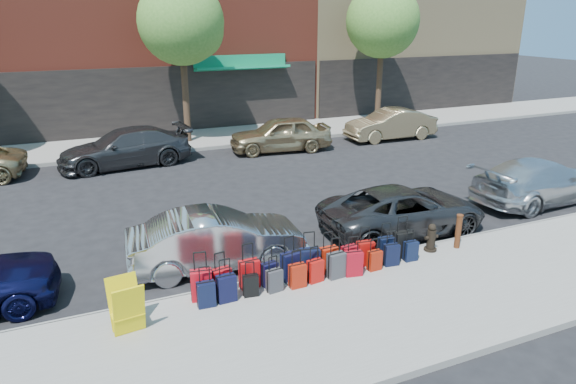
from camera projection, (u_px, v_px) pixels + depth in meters
name	position (u px, v px, depth m)	size (l,w,h in m)	color
ground	(243.00, 212.00, 15.96)	(120.00, 120.00, 0.00)	black
sidewalk_near	(346.00, 316.00, 10.30)	(60.00, 4.00, 0.15)	gray
sidewalk_far	(176.00, 141.00, 24.60)	(60.00, 4.00, 0.15)	gray
curb_near	(304.00, 272.00, 12.05)	(60.00, 0.08, 0.15)	gray
curb_far	(185.00, 151.00, 22.85)	(60.00, 0.08, 0.15)	gray
tree_center	(184.00, 24.00, 22.67)	(3.80, 3.80, 7.27)	black
tree_right	(385.00, 23.00, 26.61)	(3.80, 3.80, 7.27)	black
suitcase_front_0	(202.00, 285.00, 10.66)	(0.48, 0.32, 1.07)	#A70A15
suitcase_front_1	(222.00, 282.00, 10.86)	(0.43, 0.28, 0.96)	#A90A10
suitcase_front_2	(249.00, 274.00, 11.14)	(0.44, 0.25, 1.02)	#AE0B0E
suitcase_front_3	(270.00, 274.00, 11.25)	(0.39, 0.26, 0.86)	black
suitcase_front_4	(291.00, 266.00, 11.49)	(0.46, 0.30, 1.03)	black
suitcase_front_5	(310.00, 262.00, 11.63)	(0.48, 0.32, 1.07)	black
suitcase_front_6	(329.00, 260.00, 11.83)	(0.41, 0.24, 0.98)	#A61D0A
suitcase_front_7	(349.00, 257.00, 12.01)	(0.40, 0.25, 0.90)	maroon
suitcase_front_8	(365.00, 253.00, 12.15)	(0.42, 0.27, 0.96)	maroon
suitcase_front_9	(386.00, 249.00, 12.41)	(0.41, 0.25, 0.94)	black
suitcase_front_10	(403.00, 244.00, 12.55)	(0.45, 0.27, 1.05)	black
suitcase_back_0	(206.00, 294.00, 10.43)	(0.38, 0.24, 0.87)	black
suitcase_back_1	(226.00, 288.00, 10.62)	(0.40, 0.24, 0.94)	black
suitcase_back_2	(251.00, 285.00, 10.83)	(0.34, 0.23, 0.77)	black
suitcase_back_3	(274.00, 280.00, 11.01)	(0.36, 0.24, 0.81)	#333237
suitcase_back_4	(297.00, 276.00, 11.18)	(0.37, 0.22, 0.86)	#9B1B0A
suitcase_back_5	(315.00, 271.00, 11.40)	(0.38, 0.25, 0.84)	#B3100B
suitcase_back_6	(336.00, 265.00, 11.58)	(0.42, 0.27, 0.96)	#36363A
suitcase_back_7	(353.00, 263.00, 11.68)	(0.43, 0.29, 0.94)	maroon
suitcase_back_8	(375.00, 260.00, 11.94)	(0.33, 0.20, 0.77)	maroon
suitcase_back_9	(391.00, 255.00, 12.16)	(0.38, 0.26, 0.85)	black
suitcase_back_10	(411.00, 251.00, 12.40)	(0.34, 0.21, 0.79)	black
fire_hydrant	(431.00, 238.00, 12.90)	(0.36, 0.32, 0.72)	black
bollard	(458.00, 231.00, 13.01)	(0.17, 0.17, 0.90)	#38190C
display_rack	(127.00, 307.00, 9.54)	(0.65, 0.70, 1.03)	yellow
car_near_1	(217.00, 240.00, 12.29)	(1.48, 4.23, 1.39)	#AEB0B5
car_near_2	(403.00, 210.00, 14.28)	(2.18, 4.73, 1.32)	#333336
car_near_3	(540.00, 181.00, 16.58)	(2.01, 4.93, 1.43)	silver
car_far_1	(125.00, 148.00, 20.59)	(2.11, 5.19, 1.51)	#37373A
car_far_2	(280.00, 134.00, 22.87)	(1.81, 4.51, 1.54)	tan
car_far_3	(391.00, 124.00, 25.06)	(1.56, 4.48, 1.48)	tan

